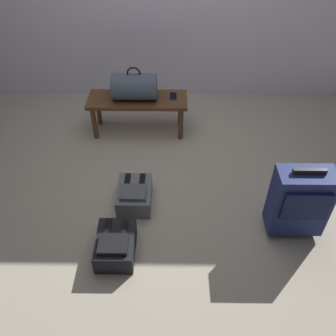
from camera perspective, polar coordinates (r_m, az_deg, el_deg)
name	(u,v)px	position (r m, az deg, el deg)	size (l,w,h in m)	color
ground_plane	(161,180)	(3.29, -1.07, -1.93)	(6.60, 6.60, 0.00)	#B2A893
bench	(138,104)	(3.71, -4.84, 10.16)	(1.00, 0.36, 0.40)	brown
duffel_bag_slate	(134,87)	(3.62, -5.35, 12.76)	(0.44, 0.26, 0.34)	#475160
cell_phone	(173,96)	(3.69, 0.83, 11.36)	(0.07, 0.14, 0.01)	#191E4C
suitcase_upright_navy	(299,201)	(2.83, 20.16, -4.95)	(0.41, 0.24, 0.64)	navy
backpack_dark	(116,245)	(2.72, -8.33, -12.02)	(0.28, 0.38, 0.21)	black
backpack_grey	(135,195)	(3.04, -5.33, -4.30)	(0.28, 0.38, 0.21)	slate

